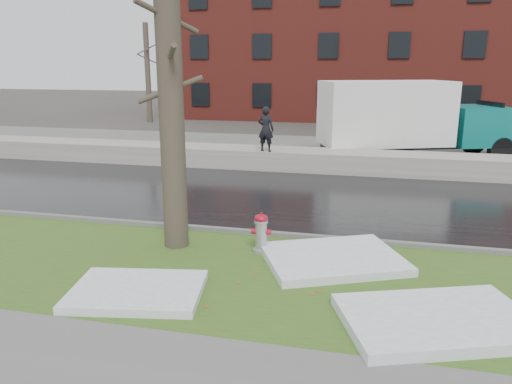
% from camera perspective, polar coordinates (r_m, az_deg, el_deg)
% --- Properties ---
extents(ground, '(120.00, 120.00, 0.00)m').
position_cam_1_polar(ground, '(10.82, -3.89, -6.57)').
color(ground, '#47423D').
rests_on(ground, ground).
extents(verge, '(60.00, 4.50, 0.04)m').
position_cam_1_polar(verge, '(9.72, -6.11, -9.01)').
color(verge, '#2E511B').
rests_on(verge, ground).
extents(road, '(60.00, 7.00, 0.03)m').
position_cam_1_polar(road, '(14.96, 1.24, -0.50)').
color(road, black).
rests_on(road, ground).
extents(parking_lot, '(60.00, 9.00, 0.03)m').
position_cam_1_polar(parking_lot, '(23.16, 5.75, 4.78)').
color(parking_lot, slate).
rests_on(parking_lot, ground).
extents(curb, '(60.00, 0.15, 0.14)m').
position_cam_1_polar(curb, '(11.70, -2.44, -4.55)').
color(curb, slate).
rests_on(curb, ground).
extents(snowbank, '(60.00, 1.60, 0.75)m').
position_cam_1_polar(snowbank, '(18.91, 3.97, 3.75)').
color(snowbank, '#AFAAA0').
rests_on(snowbank, ground).
extents(brick_building, '(26.00, 12.00, 10.00)m').
position_cam_1_polar(brick_building, '(39.66, 12.45, 15.75)').
color(brick_building, maroon).
rests_on(brick_building, ground).
extents(bg_tree_left, '(1.40, 1.62, 6.50)m').
position_cam_1_polar(bg_tree_left, '(35.04, -12.28, 13.24)').
color(bg_tree_left, brown).
rests_on(bg_tree_left, ground).
extents(bg_tree_center, '(1.40, 1.62, 6.50)m').
position_cam_1_polar(bg_tree_center, '(36.77, -0.78, 13.60)').
color(bg_tree_center, brown).
rests_on(bg_tree_center, ground).
extents(fire_hydrant, '(0.41, 0.36, 0.86)m').
position_cam_1_polar(fire_hydrant, '(10.41, 0.60, -4.47)').
color(fire_hydrant, '#9EA1A6').
rests_on(fire_hydrant, verge).
extents(tree, '(1.26, 1.44, 6.48)m').
position_cam_1_polar(tree, '(10.41, -9.74, 11.09)').
color(tree, brown).
rests_on(tree, verge).
extents(box_truck, '(9.55, 5.09, 3.22)m').
position_cam_1_polar(box_truck, '(21.35, 17.07, 7.99)').
color(box_truck, black).
rests_on(box_truck, ground).
extents(worker, '(0.65, 0.47, 1.64)m').
position_cam_1_polar(worker, '(18.30, 1.12, 7.21)').
color(worker, black).
rests_on(worker, snowbank).
extents(snow_patch_near, '(3.20, 2.91, 0.16)m').
position_cam_1_polar(snow_patch_near, '(10.11, 8.78, -7.52)').
color(snow_patch_near, white).
rests_on(snow_patch_near, verge).
extents(snow_patch_far, '(2.45, 1.96, 0.14)m').
position_cam_1_polar(snow_patch_far, '(8.91, -13.43, -10.96)').
color(snow_patch_far, white).
rests_on(snow_patch_far, verge).
extents(snow_patch_side, '(3.25, 2.67, 0.18)m').
position_cam_1_polar(snow_patch_side, '(8.21, 20.03, -13.63)').
color(snow_patch_side, white).
rests_on(snow_patch_side, verge).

